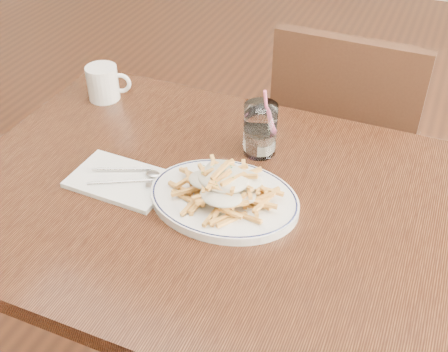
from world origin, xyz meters
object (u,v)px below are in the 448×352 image
at_px(chair_far, 343,144).
at_px(fries_plate, 224,199).
at_px(table, 231,227).
at_px(loaded_fries, 224,183).
at_px(coffee_mug, 104,83).
at_px(water_glass, 260,132).

bearing_deg(chair_far, fries_plate, -100.59).
relative_size(table, fries_plate, 3.39).
relative_size(fries_plate, loaded_fries, 1.68).
relative_size(chair_far, coffee_mug, 7.99).
distance_m(loaded_fries, water_glass, 0.20).
xyz_separation_m(chair_far, loaded_fries, (-0.12, -0.66, 0.29)).
distance_m(fries_plate, water_glass, 0.20).
bearing_deg(coffee_mug, chair_far, 33.93).
relative_size(loaded_fries, coffee_mug, 1.87).
relative_size(chair_far, loaded_fries, 4.28).
bearing_deg(table, water_glass, 91.58).
bearing_deg(water_glass, chair_far, 75.56).
height_order(table, coffee_mug, coffee_mug).
xyz_separation_m(chair_far, fries_plate, (-0.12, -0.66, 0.25)).
distance_m(chair_far, water_glass, 0.56).
relative_size(table, loaded_fries, 5.70).
relative_size(fries_plate, coffee_mug, 3.14).
distance_m(chair_far, loaded_fries, 0.74).
bearing_deg(loaded_fries, chair_far, 79.41).
bearing_deg(loaded_fries, water_glass, 88.67).
xyz_separation_m(fries_plate, coffee_mug, (-0.46, 0.27, 0.03)).
xyz_separation_m(table, fries_plate, (-0.01, -0.02, 0.09)).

